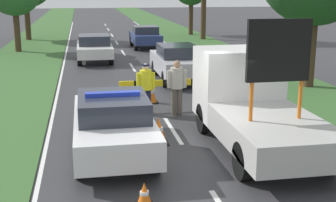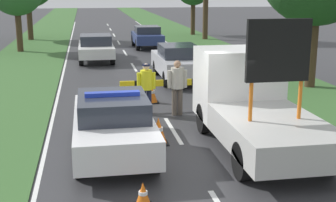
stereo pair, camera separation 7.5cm
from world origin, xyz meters
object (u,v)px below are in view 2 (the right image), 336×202
road_barrier (163,85)px  pedestrian_civilian (177,83)px  traffic_cone_centre_front (143,195)px  queued_car_hatch_blue (147,36)px  traffic_cone_near_truck (234,90)px  police_officer (146,85)px  queued_car_van_white (96,47)px  queued_car_sedan_silver (178,62)px  police_car (113,123)px  work_truck (252,102)px  traffic_cone_behind_barrier (158,131)px  traffic_cone_near_police (151,93)px

road_barrier → pedestrian_civilian: pedestrian_civilian is taller
traffic_cone_centre_front → queued_car_hatch_blue: bearing=82.3°
road_barrier → traffic_cone_near_truck: road_barrier is taller
police_officer → queued_car_van_white: size_ratio=0.38×
police_officer → traffic_cone_near_truck: (3.51, 1.67, -0.67)m
queued_car_hatch_blue → traffic_cone_centre_front: bearing=82.3°
police_officer → pedestrian_civilian: bearing=173.6°
traffic_cone_near_truck → queued_car_sedan_silver: queued_car_sedan_silver is taller
pedestrian_civilian → traffic_cone_centre_front: (-1.89, -6.30, -0.80)m
police_car → work_truck: (3.64, 0.10, 0.36)m
queued_car_sedan_silver → queued_car_hatch_blue: bearing=-90.5°
work_truck → road_barrier: (-1.70, 3.92, -0.30)m
traffic_cone_behind_barrier → queued_car_hatch_blue: queued_car_hatch_blue is taller
queued_car_sedan_silver → queued_car_van_white: (-3.45, 6.04, -0.03)m
pedestrian_civilian → queued_car_sedan_silver: pedestrian_civilian is taller
police_officer → traffic_cone_centre_front: (-0.92, -6.51, -0.76)m
police_car → road_barrier: (1.94, 4.02, 0.07)m
road_barrier → traffic_cone_near_truck: 3.09m
police_car → traffic_cone_centre_front: size_ratio=9.36×
traffic_cone_near_truck → queued_car_hatch_blue: 15.21m
queued_car_sedan_silver → queued_car_van_white: size_ratio=1.02×
work_truck → traffic_cone_centre_front: 4.66m
work_truck → police_officer: size_ratio=3.18×
queued_car_hatch_blue → traffic_cone_near_police: bearing=83.1°
road_barrier → traffic_cone_centre_front: (-1.57, -7.12, -0.59)m
police_officer → traffic_cone_near_police: 1.75m
road_barrier → pedestrian_civilian: size_ratio=1.63×
road_barrier → queued_car_van_white: size_ratio=0.66×
pedestrian_civilian → traffic_cone_near_truck: bearing=47.4°
road_barrier → queued_car_sedan_silver: (1.48, 4.89, -0.03)m
traffic_cone_near_police → traffic_cone_behind_barrier: size_ratio=0.98×
traffic_cone_centre_front → work_truck: bearing=44.4°
police_officer → traffic_cone_centre_front: bearing=88.0°
police_officer → traffic_cone_near_truck: police_officer is taller
queued_car_van_white → traffic_cone_near_police: bearing=99.7°
police_car → traffic_cone_behind_barrier: 1.38m
police_car → traffic_cone_behind_barrier: (1.22, 0.50, -0.42)m
police_car → work_truck: size_ratio=0.88×
traffic_cone_near_police → traffic_cone_near_truck: size_ratio=1.04×
police_officer → traffic_cone_behind_barrier: bearing=94.8°
police_car → work_truck: bearing=-3.3°
road_barrier → traffic_cone_near_truck: (2.86, 1.06, -0.51)m
queued_car_hatch_blue → traffic_cone_near_truck: bearing=94.8°
road_barrier → queued_car_sedan_silver: queued_car_sedan_silver is taller
road_barrier → police_officer: 0.90m
queued_car_sedan_silver → police_officer: bearing=68.8°
queued_car_van_white → queued_car_hatch_blue: bearing=-123.9°
police_car → traffic_cone_near_police: 5.27m
work_truck → road_barrier: work_truck is taller
police_officer → queued_car_sedan_silver: bearing=-105.1°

